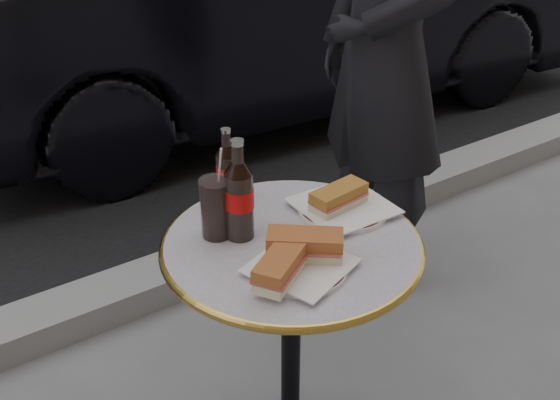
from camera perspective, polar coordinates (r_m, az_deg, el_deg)
curb at (r=2.69m, az=-10.24°, el=-6.69°), size 40.00×0.20×0.12m
bistro_table at (r=1.87m, az=0.88°, el=-12.75°), size 0.62×0.62×0.73m
plate_left at (r=1.55m, az=1.68°, el=-5.57°), size 0.24×0.24×0.01m
plate_right at (r=1.77m, az=5.17°, el=-0.68°), size 0.27×0.27×0.01m
sandwich_left_a at (r=1.49m, az=0.09°, el=-5.48°), size 0.18×0.15×0.06m
sandwich_left_b at (r=1.56m, az=2.03°, el=-3.76°), size 0.18×0.17×0.06m
sandwich_right at (r=1.75m, az=4.78°, el=0.14°), size 0.16×0.09×0.05m
cola_bottle_left at (r=1.60m, az=-3.37°, el=0.85°), size 0.09×0.09×0.25m
cola_bottle_right at (r=1.76m, az=-4.31°, el=2.72°), size 0.06×0.06×0.21m
cola_glass at (r=1.64m, az=-5.25°, el=-0.64°), size 0.10×0.10×0.15m
parked_car at (r=4.10m, az=-0.60°, el=15.96°), size 1.66×4.00×1.28m
pedestrian at (r=2.42m, az=8.59°, el=11.75°), size 0.53×0.72×1.79m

